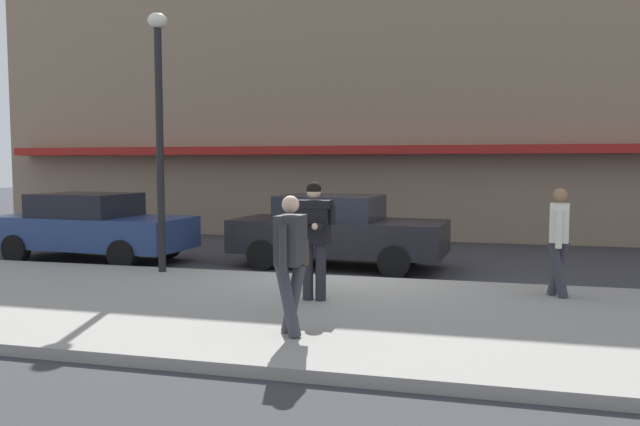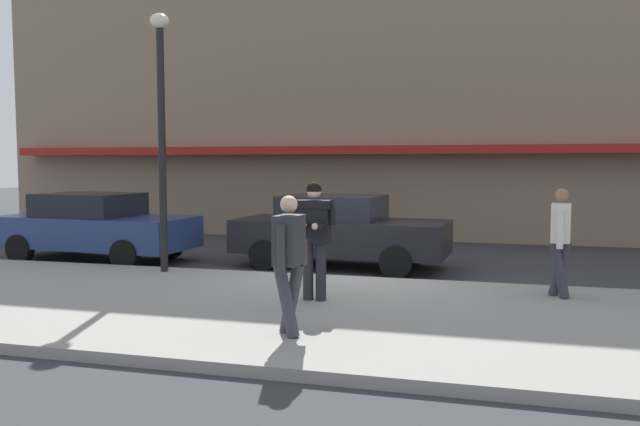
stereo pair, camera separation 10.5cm
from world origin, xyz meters
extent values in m
plane|color=#333338|center=(0.00, 0.00, 0.00)|extent=(80.00, 80.00, 0.00)
cube|color=gray|center=(1.00, -2.85, 0.07)|extent=(32.00, 5.30, 0.14)
cube|color=silver|center=(1.00, 0.05, 0.00)|extent=(28.00, 0.12, 0.01)
cube|color=#84705B|center=(1.00, 8.50, 5.16)|extent=(28.00, 4.00, 10.31)
cube|color=maroon|center=(1.00, 6.15, 2.60)|extent=(26.60, 0.70, 0.24)
cube|color=navy|center=(-6.15, 0.98, 0.67)|extent=(4.62, 2.14, 0.70)
cube|color=black|center=(-6.33, 0.99, 1.28)|extent=(2.18, 1.78, 0.52)
cylinder|color=black|center=(-4.70, 1.73, 0.32)|extent=(0.65, 0.27, 0.64)
cylinder|color=black|center=(-4.82, 0.02, 0.32)|extent=(0.65, 0.27, 0.64)
cylinder|color=black|center=(-7.48, 1.93, 0.32)|extent=(0.65, 0.27, 0.64)
cylinder|color=black|center=(-7.61, 0.22, 0.32)|extent=(0.65, 0.27, 0.64)
cube|color=black|center=(-0.54, 1.51, 0.67)|extent=(4.63, 2.16, 0.70)
cube|color=black|center=(-0.72, 1.52, 1.28)|extent=(2.19, 1.79, 0.52)
cylinder|color=black|center=(0.91, 2.25, 0.32)|extent=(0.66, 0.27, 0.64)
cylinder|color=black|center=(0.78, 0.55, 0.32)|extent=(0.66, 0.27, 0.64)
cylinder|color=black|center=(-1.87, 2.47, 0.32)|extent=(0.66, 0.27, 0.64)
cylinder|color=black|center=(-2.00, 0.76, 0.32)|extent=(0.66, 0.27, 0.64)
cylinder|color=#23232B|center=(0.04, -2.35, 0.58)|extent=(0.16, 0.16, 0.88)
cylinder|color=#23232B|center=(-0.16, -2.35, 0.58)|extent=(0.16, 0.16, 0.88)
cube|color=black|center=(-0.06, -2.35, 1.34)|extent=(0.47, 0.31, 0.64)
cube|color=black|center=(-0.06, -2.35, 1.61)|extent=(0.53, 0.35, 0.12)
cylinder|color=black|center=(0.21, -2.35, 1.45)|extent=(0.11, 0.11, 0.30)
cylinder|color=black|center=(0.09, -2.51, 1.30)|extent=(0.11, 0.30, 0.10)
sphere|color=beige|center=(0.03, -2.65, 1.30)|extent=(0.10, 0.10, 0.10)
cylinder|color=black|center=(-0.33, -2.36, 1.45)|extent=(0.11, 0.11, 0.30)
cylinder|color=black|center=(-0.21, -2.51, 1.30)|extent=(0.11, 0.30, 0.10)
sphere|color=beige|center=(-0.14, -2.65, 1.30)|extent=(0.10, 0.10, 0.10)
cube|color=black|center=(-0.05, -2.69, 1.30)|extent=(0.08, 0.14, 0.07)
sphere|color=beige|center=(-0.06, -2.38, 1.80)|extent=(0.22, 0.22, 0.22)
sphere|color=black|center=(-0.06, -2.38, 1.83)|extent=(0.23, 0.23, 0.23)
cylinder|color=#33333D|center=(3.55, -1.25, 0.57)|extent=(0.34, 0.19, 0.87)
cylinder|color=#33333D|center=(3.58, -1.07, 0.57)|extent=(0.34, 0.19, 0.87)
cube|color=silver|center=(3.57, -1.16, 1.30)|extent=(0.34, 0.45, 0.60)
cylinder|color=silver|center=(3.53, -1.40, 1.22)|extent=(0.10, 0.10, 0.58)
cylinder|color=silver|center=(3.60, -0.91, 1.22)|extent=(0.10, 0.10, 0.58)
sphere|color=#8C6647|center=(3.57, -1.16, 1.73)|extent=(0.21, 0.21, 0.21)
cylinder|color=#33333D|center=(0.15, -4.39, 0.57)|extent=(0.34, 0.17, 0.87)
cylinder|color=#33333D|center=(0.17, -4.21, 0.57)|extent=(0.34, 0.17, 0.87)
cube|color=#2D2D33|center=(0.16, -4.30, 1.30)|extent=(0.31, 0.44, 0.60)
cylinder|color=#2D2D33|center=(0.14, -4.55, 1.22)|extent=(0.10, 0.10, 0.58)
cylinder|color=#2D2D33|center=(0.18, -4.05, 1.22)|extent=(0.10, 0.10, 0.58)
sphere|color=beige|center=(0.16, -4.30, 1.73)|extent=(0.21, 0.21, 0.21)
cube|color=brown|center=(0.20, -4.00, 1.10)|extent=(0.14, 0.25, 0.32)
cylinder|color=black|center=(-3.54, -0.65, 2.44)|extent=(0.14, 0.14, 4.60)
ellipsoid|color=silver|center=(-3.54, -0.65, 4.88)|extent=(0.36, 0.36, 0.28)
camera|label=1|loc=(2.34, -11.41, 2.22)|focal=35.00mm
camera|label=2|loc=(2.44, -11.38, 2.22)|focal=35.00mm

